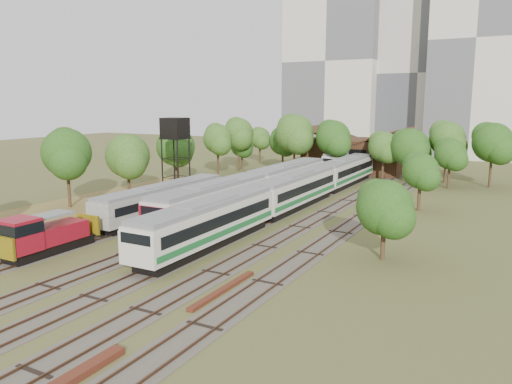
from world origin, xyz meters
The scene contains 17 objects.
ground centered at (0.00, 0.00, 0.00)m, with size 240.00×240.00×0.00m, color #475123.
dry_grass_patch centered at (-18.00, 8.00, 0.02)m, with size 14.00×60.00×0.04m, color brown.
tracks centered at (-0.67, 25.00, 0.04)m, with size 24.60×80.00×0.19m.
railcar_red_set centered at (-2.00, 23.63, 2.09)m, with size 3.19×34.57×3.95m.
railcar_green_set centered at (2.00, 25.74, 2.00)m, with size 3.06×52.08×3.79m.
railcar_rear centered at (-2.00, 55.94, 1.99)m, with size 3.05×16.08×3.77m.
shunter_locomotive centered at (-8.00, 0.27, 1.55)m, with size 2.50×8.10×3.27m.
old_grey_coach centered at (-8.00, 15.09, 1.84)m, with size 2.73×18.00×3.37m.
water_tower centered at (-14.20, 25.38, 8.21)m, with size 2.81×2.81×9.75m.
rail_pile_far centered at (8.20, 0.62, 0.12)m, with size 0.45×7.16×0.23m, color #5C291A.
maintenance_shed centered at (-1.00, 57.98, 2.91)m, with size 16.45×11.55×7.58m.
tree_band_left centered at (-19.83, 22.81, 5.39)m, with size 6.91×72.68×8.86m.
tree_band_far centered at (1.04, 50.06, 6.01)m, with size 44.47×9.67×9.77m.
tree_band_right centered at (15.01, 29.98, 4.34)m, with size 4.91×39.64×6.85m.
tower_left centered at (-18.00, 95.00, 21.00)m, with size 22.00×16.00×42.00m, color beige.
tower_centre centered at (2.00, 100.00, 18.00)m, with size 20.00×18.00×36.00m, color beige.
tower_right centered at (14.00, 92.00, 24.00)m, with size 18.00×16.00×48.00m, color beige.
Camera 1 is at (23.99, -24.33, 11.62)m, focal length 35.00 mm.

